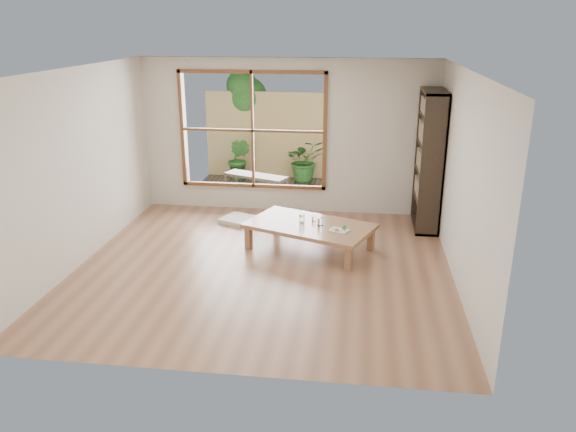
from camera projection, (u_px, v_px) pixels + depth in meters
name	position (u px, v px, depth m)	size (l,w,h in m)	color
ground	(264.00, 266.00, 7.64)	(5.00, 5.00, 0.00)	#A67453
low_table	(310.00, 227.00, 8.10)	(2.00, 1.57, 0.39)	#986B49
floor_cushion	(238.00, 219.00, 9.32)	(0.49, 0.49, 0.07)	silver
bookshelf	(429.00, 161.00, 8.78)	(0.35, 0.98, 2.18)	#33271C
glass_tall	(302.00, 219.00, 8.09)	(0.08, 0.08, 0.14)	silver
glass_mid	(320.00, 222.00, 8.01)	(0.08, 0.08, 0.11)	silver
glass_short	(314.00, 218.00, 8.20)	(0.06, 0.06, 0.08)	silver
glass_small	(302.00, 219.00, 8.19)	(0.07, 0.07, 0.08)	silver
food_tray	(340.00, 229.00, 7.82)	(0.31, 0.27, 0.08)	white
deck	(265.00, 190.00, 11.05)	(2.80, 2.00, 0.05)	#372D28
garden_bench	(256.00, 178.00, 10.59)	(1.28, 0.80, 0.39)	#33271C
bamboo_fence	(273.00, 136.00, 11.69)	(2.80, 0.06, 1.80)	#D9B46F
shrub_right	(305.00, 160.00, 11.53)	(0.77, 0.67, 0.86)	#326826
shrub_left	(239.00, 159.00, 11.61)	(0.48, 0.38, 0.87)	#326826
garden_tree	(243.00, 98.00, 11.82)	(1.04, 0.85, 2.22)	#4C3D2D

